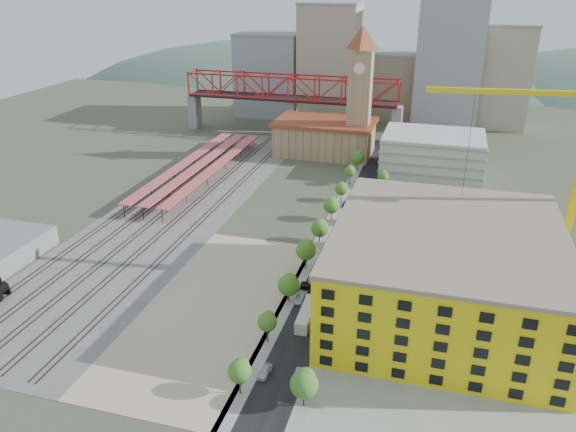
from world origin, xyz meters
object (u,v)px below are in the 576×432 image
(site_trailer_a, at_px, (306,317))
(site_trailer_b, at_px, (309,310))
(site_trailer_d, at_px, (333,255))
(car_0, at_px, (265,372))
(site_trailer_c, at_px, (324,275))
(construction_building, at_px, (445,271))
(clock_tower, at_px, (360,82))
(tower_crane, at_px, (569,149))

(site_trailer_a, height_order, site_trailer_b, site_trailer_a)
(site_trailer_d, height_order, car_0, site_trailer_d)
(site_trailer_a, height_order, site_trailer_c, site_trailer_c)
(construction_building, height_order, site_trailer_b, construction_building)
(clock_tower, distance_m, construction_building, 107.36)
(car_0, bearing_deg, tower_crane, 49.44)
(clock_tower, relative_size, site_trailer_c, 5.17)
(construction_building, height_order, tower_crane, tower_crane)
(site_trailer_a, bearing_deg, clock_tower, 92.45)
(construction_building, bearing_deg, tower_crane, 44.73)
(tower_crane, bearing_deg, construction_building, -135.27)
(clock_tower, bearing_deg, tower_crane, -53.59)
(tower_crane, bearing_deg, car_0, -134.86)
(site_trailer_a, xyz_separation_m, site_trailer_b, (0.00, 2.76, -0.12))
(tower_crane, bearing_deg, site_trailer_d, -172.24)
(site_trailer_d, xyz_separation_m, car_0, (-3.00, -45.55, -0.68))
(site_trailer_c, bearing_deg, car_0, -78.85)
(site_trailer_a, distance_m, site_trailer_d, 27.80)
(construction_building, distance_m, site_trailer_a, 29.64)
(car_0, bearing_deg, site_trailer_c, 89.42)
(site_trailer_b, height_order, site_trailer_d, site_trailer_d)
(site_trailer_d, relative_size, car_0, 2.39)
(site_trailer_b, bearing_deg, site_trailer_c, 82.52)
(site_trailer_d, bearing_deg, site_trailer_c, -93.43)
(tower_crane, height_order, car_0, tower_crane)
(site_trailer_a, bearing_deg, site_trailer_c, 88.35)
(site_trailer_a, relative_size, site_trailer_c, 0.96)
(tower_crane, relative_size, site_trailer_c, 4.92)
(clock_tower, relative_size, car_0, 12.01)
(construction_building, xyz_separation_m, site_trailer_a, (-26.00, -11.72, -8.09))
(clock_tower, relative_size, site_trailer_d, 5.02)
(clock_tower, height_order, car_0, clock_tower)
(clock_tower, relative_size, construction_building, 1.03)
(clock_tower, relative_size, site_trailer_b, 5.95)
(construction_building, relative_size, site_trailer_b, 5.79)
(site_trailer_a, relative_size, site_trailer_b, 1.10)
(car_0, bearing_deg, site_trailer_b, 85.98)
(construction_building, xyz_separation_m, site_trailer_c, (-26.00, 5.70, -8.03))
(tower_crane, distance_m, site_trailer_b, 65.28)
(construction_building, bearing_deg, site_trailer_a, -155.74)
(site_trailer_c, bearing_deg, site_trailer_d, 106.02)
(site_trailer_b, xyz_separation_m, car_0, (-3.00, -20.52, -0.46))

